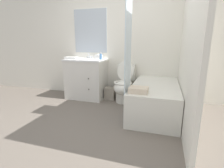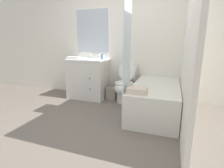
{
  "view_description": "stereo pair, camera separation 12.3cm",
  "coord_description": "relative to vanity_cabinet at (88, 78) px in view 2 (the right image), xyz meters",
  "views": [
    {
      "loc": [
        0.88,
        -2.01,
        1.23
      ],
      "look_at": [
        0.04,
        0.77,
        0.52
      ],
      "focal_mm": 28.0,
      "sensor_mm": 36.0,
      "label": 1
    },
    {
      "loc": [
        1.0,
        -1.97,
        1.23
      ],
      "look_at": [
        0.04,
        0.77,
        0.52
      ],
      "focal_mm": 28.0,
      "sensor_mm": 36.0,
      "label": 2
    }
  ],
  "objects": [
    {
      "name": "hand_towel_folded",
      "position": [
        -0.24,
        -0.18,
        0.44
      ],
      "size": [
        0.26,
        0.15,
        0.05
      ],
      "color": "white",
      "rests_on": "vanity_cabinet"
    },
    {
      "name": "vanity_cabinet",
      "position": [
        0.0,
        0.0,
        0.0
      ],
      "size": [
        0.83,
        0.61,
        0.86
      ],
      "color": "silver",
      "rests_on": "ground_plane"
    },
    {
      "name": "ground_plane",
      "position": [
        0.74,
        -1.43,
        -0.44
      ],
      "size": [
        14.0,
        14.0,
        0.0
      ],
      "primitive_type": "plane",
      "color": "#6B6056"
    },
    {
      "name": "wall_right",
      "position": [
        1.93,
        -0.57,
        0.81
      ],
      "size": [
        0.05,
        2.72,
        2.5
      ],
      "color": "white",
      "rests_on": "ground_plane"
    },
    {
      "name": "wall_back",
      "position": [
        0.74,
        0.31,
        0.81
      ],
      "size": [
        8.0,
        0.06,
        2.5
      ],
      "color": "white",
      "rests_on": "ground_plane"
    },
    {
      "name": "bathtub",
      "position": [
        1.51,
        -0.46,
        -0.18
      ],
      "size": [
        0.77,
        1.5,
        0.51
      ],
      "color": "silver",
      "rests_on": "ground_plane"
    },
    {
      "name": "wastebasket",
      "position": [
        0.54,
        0.02,
        -0.31
      ],
      "size": [
        0.21,
        0.18,
        0.26
      ],
      "color": "gray",
      "rests_on": "ground_plane"
    },
    {
      "name": "bath_towel_folded",
      "position": [
        1.29,
        -1.01,
        0.11
      ],
      "size": [
        0.27,
        0.22,
        0.08
      ],
      "color": "beige",
      "rests_on": "bathtub"
    },
    {
      "name": "soap_dispenser",
      "position": [
        0.35,
        -0.01,
        0.48
      ],
      "size": [
        0.05,
        0.05,
        0.15
      ],
      "color": "#4C7AB2",
      "rests_on": "vanity_cabinet"
    },
    {
      "name": "tissue_box",
      "position": [
        0.22,
        0.18,
        0.46
      ],
      "size": [
        0.15,
        0.15,
        0.1
      ],
      "color": "white",
      "rests_on": "vanity_cabinet"
    },
    {
      "name": "shower_curtain",
      "position": [
        1.11,
        -0.92,
        0.51
      ],
      "size": [
        0.02,
        0.4,
        1.89
      ],
      "color": "silver",
      "rests_on": "ground_plane"
    },
    {
      "name": "toilet",
      "position": [
        0.86,
        -0.05,
        -0.09
      ],
      "size": [
        0.37,
        0.63,
        0.84
      ],
      "color": "silver",
      "rests_on": "ground_plane"
    },
    {
      "name": "sink_faucet",
      "position": [
        -0.0,
        0.2,
        0.45
      ],
      "size": [
        0.14,
        0.12,
        0.12
      ],
      "color": "silver",
      "rests_on": "vanity_cabinet"
    }
  ]
}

